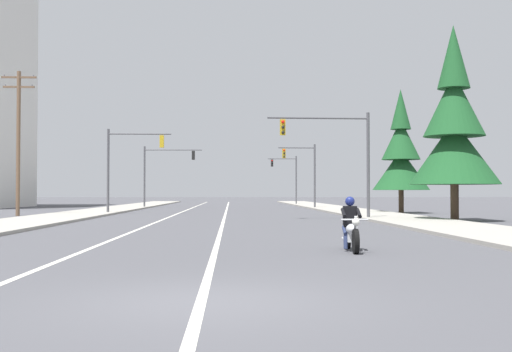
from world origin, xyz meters
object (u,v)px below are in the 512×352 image
at_px(motorcycle_with_rider, 351,229).
at_px(traffic_signal_mid_left, 162,167).
at_px(conifer_tree_right_verge_near, 454,131).
at_px(traffic_signal_near_right, 338,147).
at_px(traffic_signal_far_right, 288,173).
at_px(conifer_tree_right_verge_far, 401,156).
at_px(traffic_signal_near_left, 126,158).
at_px(traffic_signal_mid_right, 305,167).
at_px(utility_pole_left_near, 18,138).

distance_m(motorcycle_with_rider, traffic_signal_mid_left, 48.90).
distance_m(traffic_signal_mid_left, conifer_tree_right_verge_near, 35.72).
height_order(traffic_signal_near_right, traffic_signal_mid_left, same).
relative_size(traffic_signal_near_right, traffic_signal_far_right, 1.00).
bearing_deg(traffic_signal_near_right, traffic_signal_mid_left, 115.18).
height_order(traffic_signal_near_right, conifer_tree_right_verge_far, conifer_tree_right_verge_far).
height_order(motorcycle_with_rider, traffic_signal_far_right, traffic_signal_far_right).
xyz_separation_m(traffic_signal_near_right, conifer_tree_right_verge_far, (6.67, 11.35, 0.15)).
distance_m(motorcycle_with_rider, traffic_signal_near_left, 32.09).
bearing_deg(traffic_signal_mid_right, traffic_signal_near_right, -92.00).
height_order(utility_pole_left_near, conifer_tree_right_verge_near, conifer_tree_right_verge_near).
xyz_separation_m(motorcycle_with_rider, conifer_tree_right_verge_far, (9.63, 30.95, 3.73)).
bearing_deg(motorcycle_with_rider, traffic_signal_mid_right, 85.06).
relative_size(motorcycle_with_rider, traffic_signal_near_right, 0.35).
height_order(traffic_signal_far_right, conifer_tree_right_verge_near, conifer_tree_right_verge_near).
height_order(traffic_signal_near_right, traffic_signal_mid_right, same).
relative_size(traffic_signal_near_right, traffic_signal_near_left, 1.00).
xyz_separation_m(traffic_signal_near_left, utility_pole_left_near, (-6.54, -3.84, 1.13)).
bearing_deg(traffic_signal_far_right, motorcycle_with_rider, -93.58).
bearing_deg(motorcycle_with_rider, traffic_signal_near_right, 81.40).
bearing_deg(traffic_signal_mid_left, utility_pole_left_near, -108.44).
xyz_separation_m(motorcycle_with_rider, traffic_signal_near_right, (2.96, 19.60, 3.58)).
bearing_deg(utility_pole_left_near, motorcycle_with_rider, -56.32).
xyz_separation_m(traffic_signal_mid_right, traffic_signal_mid_left, (-14.06, 3.49, 0.14)).
height_order(traffic_signal_mid_right, conifer_tree_right_verge_far, conifer_tree_right_verge_far).
distance_m(traffic_signal_near_left, traffic_signal_mid_right, 20.44).
relative_size(traffic_signal_mid_left, conifer_tree_right_verge_near, 0.57).
distance_m(traffic_signal_mid_right, conifer_tree_right_verge_far, 14.46).
relative_size(conifer_tree_right_verge_near, conifer_tree_right_verge_far, 1.15).
bearing_deg(traffic_signal_near_right, utility_pole_left_near, 162.21).
height_order(traffic_signal_mid_right, utility_pole_left_near, utility_pole_left_near).
distance_m(utility_pole_left_near, conifer_tree_right_verge_far, 27.49).
bearing_deg(traffic_signal_mid_right, utility_pole_left_near, -139.65).
relative_size(traffic_signal_mid_left, traffic_signal_far_right, 1.00).
height_order(traffic_signal_near_right, traffic_signal_far_right, same).
bearing_deg(traffic_signal_far_right, conifer_tree_right_verge_far, -80.40).
bearing_deg(traffic_signal_mid_left, traffic_signal_near_left, -92.07).
xyz_separation_m(conifer_tree_right_verge_near, conifer_tree_right_verge_far, (0.60, 13.33, -0.64)).
bearing_deg(traffic_signal_mid_right, conifer_tree_right_verge_far, -66.29).
distance_m(conifer_tree_right_verge_near, conifer_tree_right_verge_far, 13.36).
height_order(motorcycle_with_rider, traffic_signal_mid_right, traffic_signal_mid_right).
relative_size(motorcycle_with_rider, conifer_tree_right_verge_near, 0.20).
bearing_deg(conifer_tree_right_verge_far, traffic_signal_near_left, -177.31).
height_order(motorcycle_with_rider, traffic_signal_near_left, traffic_signal_near_left).
bearing_deg(conifer_tree_right_verge_near, traffic_signal_mid_right, 101.09).
relative_size(traffic_signal_near_right, conifer_tree_right_verge_far, 0.66).
height_order(traffic_signal_near_left, traffic_signal_far_right, same).
xyz_separation_m(traffic_signal_near_right, traffic_signal_far_right, (1.05, 44.58, -0.14)).
relative_size(traffic_signal_near_left, conifer_tree_right_verge_near, 0.57).
bearing_deg(motorcycle_with_rider, conifer_tree_right_verge_far, 72.71).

